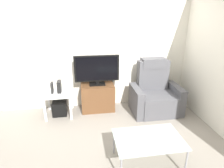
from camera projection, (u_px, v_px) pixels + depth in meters
ground_plane at (109, 131)px, 3.37m from camera, size 6.40×6.40×0.00m
wall_back at (101, 47)px, 3.96m from camera, size 6.40×0.06×2.60m
wall_side at (220, 55)px, 3.19m from camera, size 0.06×4.48×2.60m
tv_stand at (98, 97)px, 4.05m from camera, size 0.68×0.42×0.56m
television at (97, 70)px, 3.85m from camera, size 0.90×0.20×0.61m
recliner_armchair at (155, 94)px, 3.98m from camera, size 0.98×0.78×1.08m
side_table at (58, 96)px, 3.80m from camera, size 0.54×0.54×0.49m
subwoofer_box at (60, 108)px, 3.90m from camera, size 0.28×0.28×0.28m
book_upright at (52, 88)px, 3.70m from camera, size 0.04×0.14×0.21m
game_console at (59, 87)px, 3.75m from camera, size 0.07×0.20×0.22m
coffee_table at (148, 140)px, 2.54m from camera, size 0.90×0.60×0.40m
cell_phone at (157, 136)px, 2.57m from camera, size 0.15×0.16×0.01m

